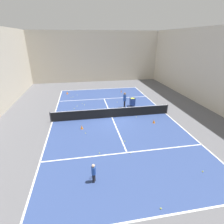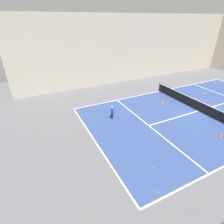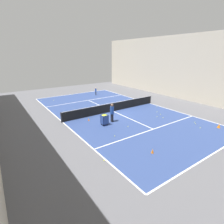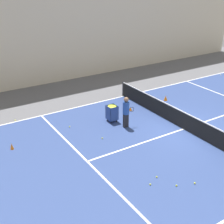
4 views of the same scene
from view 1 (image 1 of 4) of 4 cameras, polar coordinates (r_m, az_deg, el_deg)
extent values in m
plane|color=#5B5B60|center=(17.16, 0.00, -1.81)|extent=(35.46, 35.46, 0.00)
cube|color=navy|center=(17.16, 0.00, -1.80)|extent=(11.31, 21.10, 0.00)
cube|color=white|center=(9.07, 13.74, -30.49)|extent=(11.31, 0.10, 0.00)
cube|color=white|center=(27.01, -3.98, 7.51)|extent=(11.31, 0.10, 0.00)
cube|color=white|center=(17.19, -18.92, -3.09)|extent=(0.10, 21.10, 0.00)
cube|color=white|center=(18.90, 17.12, -0.45)|extent=(0.10, 21.10, 0.00)
cube|color=white|center=(12.26, 4.91, -13.08)|extent=(11.31, 0.10, 0.00)
cube|color=white|center=(22.50, -2.61, 4.34)|extent=(11.31, 0.10, 0.00)
cube|color=white|center=(17.16, 0.00, -1.79)|extent=(0.10, 11.61, 0.00)
cube|color=beige|center=(20.74, 31.85, 11.30)|extent=(0.15, 31.76, 8.37)
cube|color=beige|center=(31.40, -5.32, 17.42)|extent=(21.66, 0.15, 8.37)
cylinder|color=#2D2D33|center=(17.01, -19.46, -1.64)|extent=(0.10, 0.10, 0.98)
cylinder|color=#2D2D33|center=(18.77, 17.56, 0.93)|extent=(0.10, 0.10, 0.98)
cube|color=black|center=(16.97, 0.00, -0.35)|extent=(11.41, 0.03, 0.91)
cube|color=white|center=(16.78, 0.00, 1.15)|extent=(11.41, 0.04, 0.05)
cube|color=black|center=(10.10, -5.92, -20.59)|extent=(0.18, 0.22, 0.52)
cylinder|color=#234799|center=(9.77, -6.05, -18.49)|extent=(0.31, 0.31, 0.46)
sphere|color=beige|center=(9.56, -6.13, -17.05)|extent=(0.17, 0.17, 0.17)
torus|color=#2D478C|center=(10.07, -5.68, -17.86)|extent=(0.14, 0.27, 0.28)
cube|color=black|center=(19.60, 4.11, 2.61)|extent=(0.21, 0.30, 0.78)
cylinder|color=#234799|center=(19.36, 4.17, 4.64)|extent=(0.40, 0.40, 0.69)
sphere|color=#846047|center=(19.21, 4.21, 5.99)|extent=(0.26, 0.26, 0.26)
torus|color=black|center=(19.08, 4.37, 3.82)|extent=(0.07, 0.28, 0.28)
cube|color=#2D478C|center=(20.16, 6.63, 2.36)|extent=(0.55, 0.52, 0.02)
cube|color=#2D478C|center=(19.80, 6.89, 3.19)|extent=(0.55, 0.02, 0.80)
cube|color=#2D478C|center=(20.25, 6.48, 3.67)|extent=(0.55, 0.02, 0.80)
cube|color=#2D478C|center=(19.95, 5.95, 3.39)|extent=(0.02, 0.52, 0.80)
cube|color=#2D478C|center=(20.10, 7.40, 3.47)|extent=(0.02, 0.52, 0.80)
ellipsoid|color=yellow|center=(19.92, 6.73, 4.35)|extent=(0.51, 0.48, 0.16)
cylinder|color=black|center=(19.97, 6.24, 1.95)|extent=(0.05, 0.05, 0.14)
cylinder|color=black|center=(20.08, 7.29, 2.02)|extent=(0.05, 0.05, 0.14)
cylinder|color=black|center=(20.30, 5.96, 2.32)|extent=(0.05, 0.05, 0.14)
cylinder|color=black|center=(20.41, 6.99, 2.38)|extent=(0.05, 0.05, 0.14)
cone|color=orange|center=(18.84, 9.96, 0.55)|extent=(0.17, 0.17, 0.22)
cone|color=orange|center=(25.18, -14.42, 6.09)|extent=(0.26, 0.26, 0.35)
cone|color=orange|center=(15.21, -9.85, -4.90)|extent=(0.23, 0.23, 0.34)
cone|color=orange|center=(25.29, 3.02, 6.82)|extent=(0.17, 0.17, 0.31)
cone|color=orange|center=(16.45, 13.54, -2.98)|extent=(0.24, 0.24, 0.34)
sphere|color=yellow|center=(22.47, 6.37, 4.27)|extent=(0.07, 0.07, 0.07)
sphere|color=yellow|center=(23.45, -13.25, 4.60)|extent=(0.07, 0.07, 0.07)
sphere|color=yellow|center=(13.36, 4.10, -9.50)|extent=(0.07, 0.07, 0.07)
sphere|color=yellow|center=(9.37, 15.64, -28.06)|extent=(0.07, 0.07, 0.07)
sphere|color=yellow|center=(26.82, -12.21, 7.00)|extent=(0.07, 0.07, 0.07)
sphere|color=yellow|center=(17.39, 7.93, -1.57)|extent=(0.07, 0.07, 0.07)
sphere|color=yellow|center=(24.33, -11.31, 5.44)|extent=(0.07, 0.07, 0.07)
sphere|color=yellow|center=(23.64, -12.63, 4.81)|extent=(0.07, 0.07, 0.07)
sphere|color=yellow|center=(12.15, -4.06, -13.23)|extent=(0.07, 0.07, 0.07)
sphere|color=yellow|center=(20.32, -11.35, 1.90)|extent=(0.07, 0.07, 0.07)
sphere|color=yellow|center=(18.50, -16.72, -0.80)|extent=(0.07, 0.07, 0.07)
sphere|color=yellow|center=(19.66, -12.15, 1.10)|extent=(0.07, 0.07, 0.07)
sphere|color=yellow|center=(25.22, 10.18, 6.15)|extent=(0.07, 0.07, 0.07)
sphere|color=yellow|center=(11.98, 27.51, -16.84)|extent=(0.07, 0.07, 0.07)
sphere|color=yellow|center=(21.08, -9.68, 2.81)|extent=(0.07, 0.07, 0.07)
sphere|color=yellow|center=(26.82, -11.74, 7.05)|extent=(0.07, 0.07, 0.07)
sphere|color=yellow|center=(20.58, -8.98, 2.35)|extent=(0.07, 0.07, 0.07)
sphere|color=yellow|center=(14.54, -8.62, -6.81)|extent=(0.07, 0.07, 0.07)
sphere|color=yellow|center=(12.20, 6.05, -13.15)|extent=(0.07, 0.07, 0.07)
sphere|color=yellow|center=(21.22, 1.73, 3.27)|extent=(0.07, 0.07, 0.07)
camera|label=2|loc=(12.37, 75.68, 9.24)|focal=28.00mm
camera|label=3|loc=(32.87, 14.40, 20.20)|focal=28.00mm
camera|label=4|loc=(27.52, -28.51, 21.53)|focal=50.00mm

